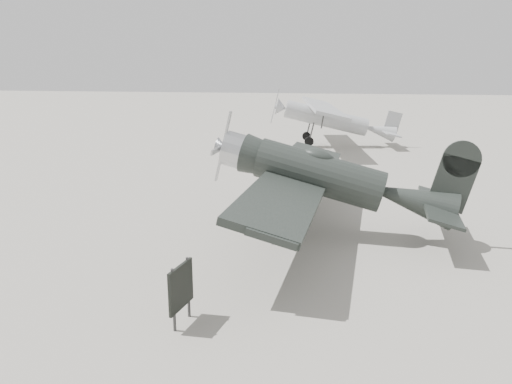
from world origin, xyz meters
TOP-DOWN VIEW (x-y plane):
  - ground at (0.00, 0.00)m, footprint 160.00×160.00m
  - lowwing_monoplane at (1.59, 3.26)m, footprint 8.22×11.52m
  - highwing_monoplane at (1.60, 21.49)m, footprint 8.59×12.08m
  - sign_board at (-1.62, -3.13)m, footprint 0.27×1.00m

SIDE VIEW (x-z plane):
  - ground at x=0.00m, z-range 0.00..0.00m
  - sign_board at x=-1.62m, z-range 0.14..1.59m
  - lowwing_monoplane at x=1.59m, z-range 0.11..3.82m
  - highwing_monoplane at x=1.60m, z-range 0.43..3.84m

